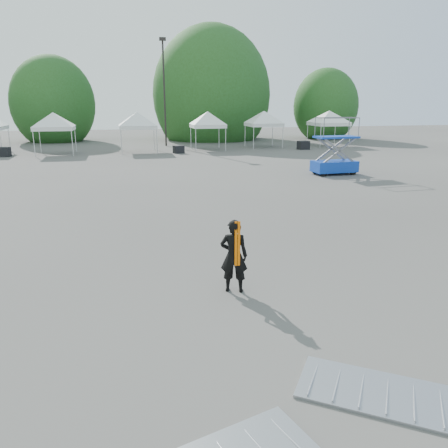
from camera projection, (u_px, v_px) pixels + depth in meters
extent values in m
plane|color=#474442|center=(182.00, 262.00, 11.70)|extent=(120.00, 120.00, 0.00)
cylinder|color=black|center=(164.00, 95.00, 41.06)|extent=(0.16, 0.16, 9.50)
cube|color=black|center=(162.00, 39.00, 39.73)|extent=(0.60, 0.25, 0.30)
cylinder|color=#382314|center=(56.00, 131.00, 47.08)|extent=(0.36, 0.36, 2.27)
ellipsoid|color=#234A18|center=(53.00, 104.00, 46.32)|extent=(4.16, 4.16, 4.78)
cylinder|color=#382314|center=(212.00, 127.00, 49.86)|extent=(0.36, 0.36, 2.80)
ellipsoid|color=#234A18|center=(212.00, 95.00, 48.92)|extent=(5.12, 5.12, 5.89)
cylinder|color=#382314|center=(324.00, 129.00, 50.97)|extent=(0.36, 0.36, 2.10)
ellipsoid|color=#234A18|center=(325.00, 106.00, 50.27)|extent=(3.84, 3.84, 4.42)
cylinder|color=silver|center=(1.00, 143.00, 34.77)|extent=(0.06, 0.06, 2.00)
cylinder|color=silver|center=(9.00, 140.00, 37.51)|extent=(0.06, 0.06, 2.00)
cylinder|color=silver|center=(34.00, 144.00, 33.75)|extent=(0.06, 0.06, 2.00)
cylinder|color=silver|center=(72.00, 143.00, 34.38)|extent=(0.06, 0.06, 2.00)
cylinder|color=silver|center=(40.00, 141.00, 36.40)|extent=(0.06, 0.06, 2.00)
cylinder|color=silver|center=(76.00, 140.00, 37.03)|extent=(0.06, 0.06, 2.00)
cube|color=white|center=(54.00, 128.00, 35.10)|extent=(3.03, 3.03, 0.30)
pyramid|color=white|center=(53.00, 112.00, 34.76)|extent=(4.29, 4.29, 1.10)
cylinder|color=silver|center=(121.00, 142.00, 35.30)|extent=(0.06, 0.06, 2.00)
cylinder|color=silver|center=(157.00, 141.00, 35.94)|extent=(0.06, 0.06, 2.00)
cylinder|color=silver|center=(121.00, 139.00, 37.97)|extent=(0.06, 0.06, 2.00)
cylinder|color=silver|center=(154.00, 138.00, 38.61)|extent=(0.06, 0.06, 2.00)
cube|color=white|center=(138.00, 127.00, 36.66)|extent=(3.05, 3.05, 0.30)
pyramid|color=white|center=(137.00, 112.00, 36.32)|extent=(4.31, 4.31, 1.10)
cylinder|color=silver|center=(196.00, 140.00, 37.11)|extent=(0.06, 0.06, 2.00)
cylinder|color=silver|center=(226.00, 139.00, 37.70)|extent=(0.06, 0.06, 2.00)
cylinder|color=silver|center=(191.00, 138.00, 39.57)|extent=(0.06, 0.06, 2.00)
cylinder|color=silver|center=(219.00, 137.00, 40.15)|extent=(0.06, 0.06, 2.00)
cube|color=white|center=(208.00, 126.00, 38.34)|extent=(2.82, 2.82, 0.30)
pyramid|color=white|center=(208.00, 111.00, 38.00)|extent=(3.99, 3.99, 1.10)
cylinder|color=silver|center=(254.00, 138.00, 39.35)|extent=(0.06, 0.06, 2.00)
cylinder|color=silver|center=(283.00, 137.00, 39.97)|extent=(0.06, 0.06, 2.00)
cylinder|color=silver|center=(245.00, 136.00, 41.97)|extent=(0.06, 0.06, 2.00)
cylinder|color=silver|center=(273.00, 135.00, 42.59)|extent=(0.06, 0.06, 2.00)
cube|color=white|center=(264.00, 125.00, 40.68)|extent=(3.00, 3.00, 0.30)
pyramid|color=white|center=(264.00, 111.00, 40.34)|extent=(4.24, 4.24, 1.10)
cylinder|color=silver|center=(320.00, 137.00, 40.44)|extent=(0.06, 0.06, 2.00)
cylinder|color=silver|center=(350.00, 136.00, 41.10)|extent=(0.06, 0.06, 2.00)
cylinder|color=silver|center=(307.00, 135.00, 43.23)|extent=(0.06, 0.06, 2.00)
cylinder|color=silver|center=(335.00, 134.00, 43.89)|extent=(0.06, 0.06, 2.00)
cube|color=white|center=(329.00, 124.00, 41.87)|extent=(3.17, 3.17, 0.30)
pyramid|color=white|center=(330.00, 111.00, 41.53)|extent=(4.49, 4.49, 1.10)
imported|color=black|center=(234.00, 256.00, 9.67)|extent=(0.71, 0.58, 1.68)
cube|color=#FF6A05|center=(236.00, 244.00, 9.42)|extent=(0.13, 0.02, 1.01)
cube|color=#0D38AE|center=(334.00, 166.00, 25.67)|extent=(2.59, 1.37, 0.63)
cube|color=#0D38AE|center=(336.00, 137.00, 25.21)|extent=(2.48, 1.32, 0.11)
cylinder|color=black|center=(324.00, 173.00, 25.00)|extent=(0.39, 0.17, 0.38)
cylinder|color=black|center=(353.00, 172.00, 25.50)|extent=(0.39, 0.17, 0.38)
cylinder|color=black|center=(315.00, 170.00, 25.98)|extent=(0.39, 0.17, 0.38)
cylinder|color=black|center=(343.00, 169.00, 26.48)|extent=(0.39, 0.17, 0.38)
cube|color=#9EA0A5|center=(375.00, 392.00, 6.40)|extent=(2.41, 2.15, 0.05)
cube|color=black|center=(3.00, 152.00, 33.96)|extent=(1.06, 0.90, 0.73)
cube|color=black|center=(179.00, 149.00, 36.26)|extent=(0.96, 0.84, 0.63)
cube|color=black|center=(303.00, 145.00, 39.16)|extent=(1.05, 0.87, 0.74)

